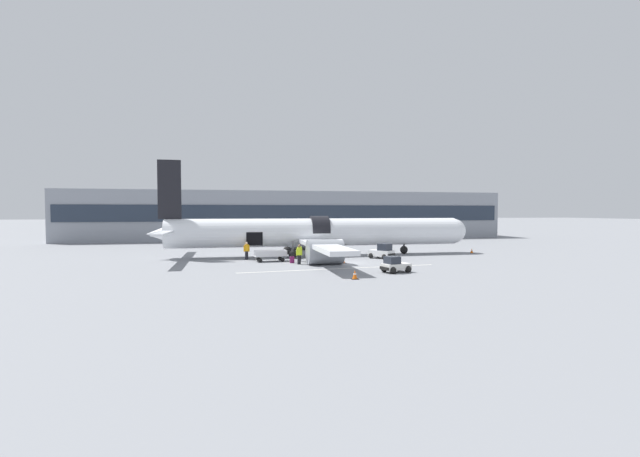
{
  "coord_description": "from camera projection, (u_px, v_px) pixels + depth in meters",
  "views": [
    {
      "loc": [
        -11.3,
        -39.64,
        4.97
      ],
      "look_at": [
        -1.96,
        4.07,
        3.17
      ],
      "focal_mm": 24.0,
      "sensor_mm": 36.0,
      "label": 1
    }
  ],
  "objects": [
    {
      "name": "ground_crew_driver",
      "position": [
        299.0,
        254.0,
        39.99
      ],
      "size": [
        0.63,
        0.52,
        1.81
      ],
      "color": "black",
      "rests_on": "ground_plane"
    },
    {
      "name": "baggage_tug_mid",
      "position": [
        382.0,
        252.0,
        44.93
      ],
      "size": [
        2.62,
        2.89,
        1.58
      ],
      "color": "white",
      "rests_on": "ground_plane"
    },
    {
      "name": "safety_cone_nose",
      "position": [
        472.0,
        251.0,
        50.66
      ],
      "size": [
        0.49,
        0.49,
        0.56
      ],
      "color": "black",
      "rests_on": "ground_plane"
    },
    {
      "name": "baggage_tug_lead",
      "position": [
        395.0,
        266.0,
        34.7
      ],
      "size": [
        2.56,
        2.09,
        1.32
      ],
      "color": "silver",
      "rests_on": "ground_plane"
    },
    {
      "name": "ground_crew_loader_b",
      "position": [
        247.0,
        250.0,
        43.82
      ],
      "size": [
        0.63,
        0.47,
        1.81
      ],
      "color": "black",
      "rests_on": "ground_plane"
    },
    {
      "name": "airplane",
      "position": [
        314.0,
        233.0,
        47.72
      ],
      "size": [
        36.16,
        31.78,
        10.3
      ],
      "color": "white",
      "rests_on": "ground_plane"
    },
    {
      "name": "suitcase_on_tarmac_upright",
      "position": [
        292.0,
        260.0,
        41.04
      ],
      "size": [
        0.42,
        0.27,
        0.75
      ],
      "color": "#721951",
      "rests_on": "ground_plane"
    },
    {
      "name": "ground_crew_loader_a",
      "position": [
        300.0,
        252.0,
        42.25
      ],
      "size": [
        0.56,
        0.54,
        1.71
      ],
      "color": "black",
      "rests_on": "ground_plane"
    },
    {
      "name": "apron_marking_line",
      "position": [
        341.0,
        269.0,
        37.04
      ],
      "size": [
        17.96,
        1.99,
        0.01
      ],
      "color": "silver",
      "rests_on": "ground_plane"
    },
    {
      "name": "safety_cone_wingtip",
      "position": [
        343.0,
        260.0,
        40.91
      ],
      "size": [
        0.57,
        0.57,
        0.59
      ],
      "color": "black",
      "rests_on": "ground_plane"
    },
    {
      "name": "safety_cone_engine_left",
      "position": [
        355.0,
        275.0,
        31.23
      ],
      "size": [
        0.52,
        0.52,
        0.71
      ],
      "color": "black",
      "rests_on": "ground_plane"
    },
    {
      "name": "ground_crew_supervisor",
      "position": [
        312.0,
        250.0,
        44.43
      ],
      "size": [
        0.58,
        0.55,
        1.76
      ],
      "color": "#1E2338",
      "rests_on": "ground_plane"
    },
    {
      "name": "ground_plane",
      "position": [
        349.0,
        263.0,
        41.29
      ],
      "size": [
        500.0,
        500.0,
        0.0
      ],
      "primitive_type": "plane",
      "color": "gray"
    },
    {
      "name": "baggage_cart_loading",
      "position": [
        271.0,
        256.0,
        42.38
      ],
      "size": [
        4.1,
        1.94,
        1.1
      ],
      "color": "silver",
      "rests_on": "ground_plane"
    },
    {
      "name": "terminal_strip",
      "position": [
        292.0,
        215.0,
        77.47
      ],
      "size": [
        77.11,
        9.69,
        8.47
      ],
      "color": "gray",
      "rests_on": "ground_plane"
    }
  ]
}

